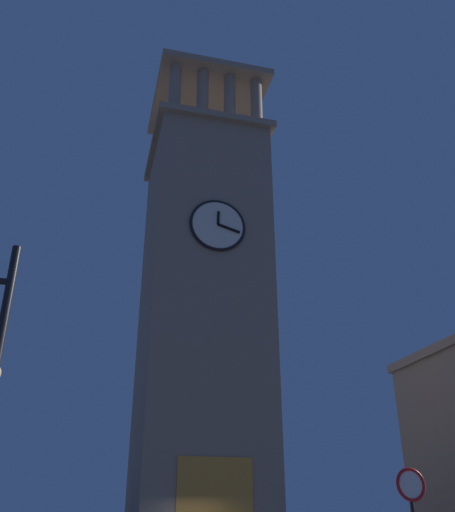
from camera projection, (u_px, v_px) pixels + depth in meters
The scene contains 2 objects.
clocktower at pixel (202, 313), 29.25m from camera, with size 6.69×7.52×28.49m.
no_horn_sign at pixel (412, 495), 13.20m from camera, with size 0.78×0.14×2.84m.
Camera 1 is at (4.54, 21.84, 1.76)m, focal length 38.53 mm.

